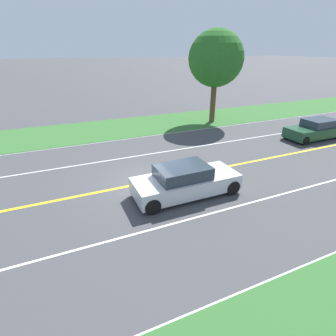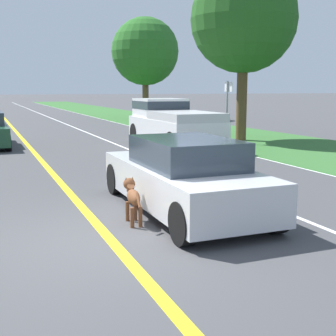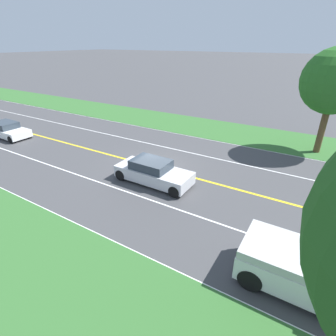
# 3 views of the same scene
# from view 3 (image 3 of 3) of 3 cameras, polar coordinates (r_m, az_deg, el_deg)

# --- Properties ---
(ground_plane) EXTENTS (400.00, 400.00, 0.00)m
(ground_plane) POSITION_cam_3_polar(r_m,az_deg,el_deg) (17.79, -3.30, 0.31)
(ground_plane) COLOR #424244
(centre_divider_line) EXTENTS (0.18, 160.00, 0.01)m
(centre_divider_line) POSITION_cam_3_polar(r_m,az_deg,el_deg) (17.79, -3.30, 0.32)
(centre_divider_line) COLOR yellow
(centre_divider_line) RESTS_ON ground
(lane_edge_line_right) EXTENTS (0.14, 160.00, 0.01)m
(lane_edge_line_right) POSITION_cam_3_polar(r_m,az_deg,el_deg) (13.46, -20.63, -10.77)
(lane_edge_line_right) COLOR white
(lane_edge_line_right) RESTS_ON ground
(lane_edge_line_left) EXTENTS (0.14, 160.00, 0.01)m
(lane_edge_line_left) POSITION_cam_3_polar(r_m,az_deg,el_deg) (23.44, 6.44, 6.65)
(lane_edge_line_left) COLOR white
(lane_edge_line_left) RESTS_ON ground
(lane_dash_same_dir) EXTENTS (0.10, 160.00, 0.01)m
(lane_dash_same_dir) POSITION_cam_3_polar(r_m,az_deg,el_deg) (15.38, -10.68, -4.50)
(lane_dash_same_dir) COLOR white
(lane_dash_same_dir) RESTS_ON ground
(lane_dash_oncoming) EXTENTS (0.10, 160.00, 0.01)m
(lane_dash_oncoming) POSITION_cam_3_polar(r_m,az_deg,el_deg) (20.51, 2.23, 3.94)
(lane_dash_oncoming) COLOR white
(lane_dash_oncoming) RESTS_ON ground
(grass_verge_right) EXTENTS (6.00, 160.00, 0.03)m
(grass_verge_right) POSITION_cam_3_polar(r_m,az_deg,el_deg) (12.38, -31.70, -17.04)
(grass_verge_right) COLOR #33662D
(grass_verge_right) RESTS_ON ground
(grass_verge_left) EXTENTS (6.00, 160.00, 0.03)m
(grass_verge_left) POSITION_cam_3_polar(r_m,az_deg,el_deg) (26.06, 9.31, 8.49)
(grass_verge_left) COLOR #33662D
(grass_verge_left) RESTS_ON ground
(ego_car) EXTENTS (1.85, 4.65, 1.41)m
(ego_car) POSITION_cam_3_polar(r_m,az_deg,el_deg) (15.57, -3.26, -0.90)
(ego_car) COLOR silver
(ego_car) RESTS_ON ground
(dog) EXTENTS (0.29, 1.10, 0.76)m
(dog) POSITION_cam_3_polar(r_m,az_deg,el_deg) (16.71, -2.21, 0.38)
(dog) COLOR brown
(dog) RESTS_ON ground
(car_trailing_near) EXTENTS (1.86, 4.51, 1.29)m
(car_trailing_near) POSITION_cam_3_polar(r_m,az_deg,el_deg) (27.35, -31.67, 7.07)
(car_trailing_near) COLOR white
(car_trailing_near) RESTS_ON ground
(roadside_tree_left_near) EXTENTS (4.48, 4.48, 7.45)m
(roadside_tree_left_near) POSITION_cam_3_polar(r_m,az_deg,el_deg) (21.96, 32.54, 15.57)
(roadside_tree_left_near) COLOR brown
(roadside_tree_left_near) RESTS_ON ground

